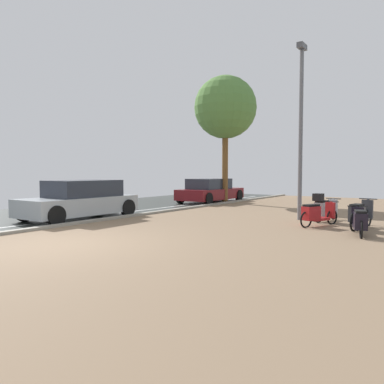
{
  "coord_description": "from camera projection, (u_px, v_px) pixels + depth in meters",
  "views": [
    {
      "loc": [
        7.25,
        -5.2,
        1.64
      ],
      "look_at": [
        2.38,
        1.82,
        1.18
      ],
      "focal_mm": 35.05,
      "sensor_mm": 36.0,
      "label": 1
    }
  ],
  "objects": [
    {
      "name": "lamp_post",
      "position": [
        301.0,
        123.0,
        12.69
      ],
      "size": [
        0.2,
        0.52,
        5.94
      ],
      "color": "slate",
      "rests_on": "ground"
    },
    {
      "name": "parked_car_near",
      "position": [
        81.0,
        200.0,
        13.21
      ],
      "size": [
        1.88,
        4.13,
        1.35
      ],
      "color": "#9FA7AC",
      "rests_on": "ground"
    },
    {
      "name": "scooter_near",
      "position": [
        324.0,
        208.0,
        12.41
      ],
      "size": [
        0.61,
        1.65,
        0.97
      ],
      "color": "black",
      "rests_on": "ground"
    },
    {
      "name": "scooter_far",
      "position": [
        316.0,
        214.0,
        11.33
      ],
      "size": [
        0.84,
        1.62,
        0.76
      ],
      "color": "black",
      "rests_on": "ground"
    },
    {
      "name": "parked_car_far",
      "position": [
        210.0,
        191.0,
        20.41
      ],
      "size": [
        1.92,
        4.31,
        1.28
      ],
      "color": "maroon",
      "rests_on": "ground"
    },
    {
      "name": "street_tree",
      "position": [
        225.0,
        108.0,
        19.83
      ],
      "size": [
        3.31,
        3.31,
        6.72
      ],
      "color": "brown",
      "rests_on": "ground"
    },
    {
      "name": "ground",
      "position": [
        103.0,
        253.0,
        7.67
      ],
      "size": [
        21.0,
        40.0,
        0.13
      ],
      "color": "#313531"
    },
    {
      "name": "scooter_mid",
      "position": [
        360.0,
        221.0,
        9.68
      ],
      "size": [
        0.73,
        1.67,
        0.73
      ],
      "color": "black",
      "rests_on": "ground"
    },
    {
      "name": "scooter_extra",
      "position": [
        360.0,
        215.0,
        10.81
      ],
      "size": [
        0.57,
        1.8,
        0.87
      ],
      "color": "black",
      "rests_on": "ground"
    }
  ]
}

